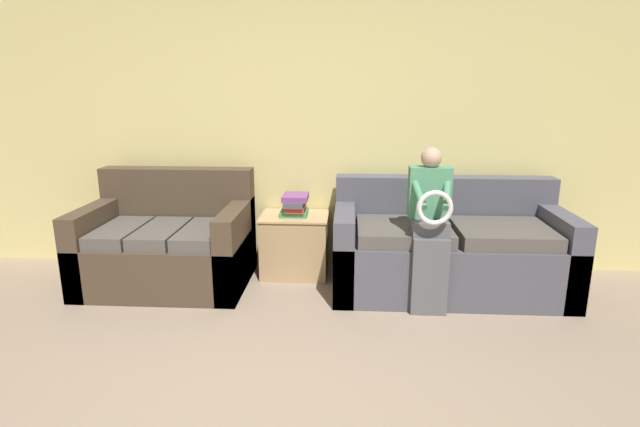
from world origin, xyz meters
The scene contains 6 objects.
wall_back centered at (0.00, 2.66, 1.27)m, with size 6.73×0.06×2.55m.
couch_main centered at (1.23, 2.13, 0.33)m, with size 1.86×0.90×0.89m.
couch_side centered at (-1.12, 2.12, 0.33)m, with size 1.34×0.93×0.94m.
child_left_seated centered at (1.00, 1.75, 0.67)m, with size 0.31×0.36×1.21m.
side_shelf centered at (-0.07, 2.38, 0.28)m, with size 0.59×0.47×0.55m.
book_stack centered at (-0.06, 2.37, 0.64)m, with size 0.24×0.29×0.19m.
Camera 1 is at (0.41, -1.83, 1.65)m, focal length 28.00 mm.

